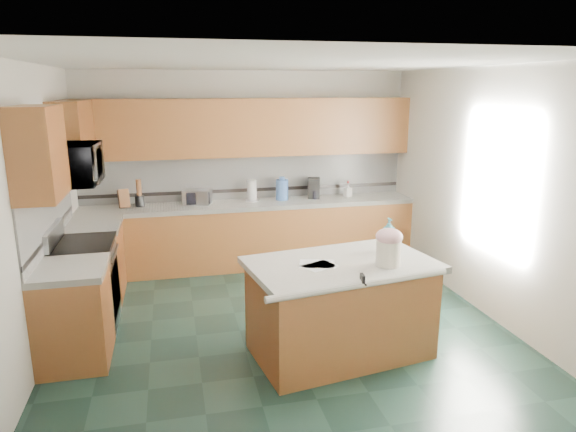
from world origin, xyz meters
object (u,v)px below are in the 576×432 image
object	(u,v)px
treat_jar	(388,253)
island_top	(342,265)
island_base	(340,311)
coffee_maker	(314,188)
knife_block	(124,199)
toaster_oven	(197,197)
soap_bottle_island	(389,235)

from	to	relation	value
treat_jar	island_top	bearing A→B (deg)	131.12
island_base	treat_jar	distance (m)	0.74
island_base	coffee_maker	size ratio (longest dim) A/B	5.48
island_top	coffee_maker	bearing A→B (deg)	70.31
island_base	knife_block	bearing A→B (deg)	118.70
island_base	island_top	bearing A→B (deg)	-9.26
knife_block	toaster_oven	distance (m)	0.96
soap_bottle_island	knife_block	world-z (taller)	soap_bottle_island
toaster_oven	knife_block	bearing A→B (deg)	-159.15
toaster_oven	coffee_maker	xyz separation A→B (m)	(1.66, 0.03, 0.04)
treat_jar	soap_bottle_island	world-z (taller)	soap_bottle_island
island_base	knife_block	world-z (taller)	knife_block
toaster_oven	treat_jar	bearing A→B (deg)	-41.28
treat_jar	coffee_maker	bearing A→B (deg)	64.14
soap_bottle_island	coffee_maker	world-z (taller)	soap_bottle_island
island_base	soap_bottle_island	xyz separation A→B (m)	(0.54, 0.20, 0.66)
knife_block	soap_bottle_island	bearing A→B (deg)	-57.10
treat_jar	island_base	bearing A→B (deg)	131.12
knife_block	coffee_maker	world-z (taller)	coffee_maker
toaster_oven	coffee_maker	bearing A→B (deg)	21.89
knife_block	toaster_oven	bearing A→B (deg)	-13.66
island_top	coffee_maker	world-z (taller)	coffee_maker
knife_block	toaster_oven	size ratio (longest dim) A/B	0.69
soap_bottle_island	knife_block	distance (m)	3.66
island_top	soap_bottle_island	size ratio (longest dim) A/B	5.10
soap_bottle_island	knife_block	xyz separation A→B (m)	(-2.65, 2.51, -0.04)
soap_bottle_island	treat_jar	bearing A→B (deg)	-110.16
soap_bottle_island	coffee_maker	bearing A→B (deg)	94.40
treat_jar	coffee_maker	distance (m)	2.92
toaster_oven	soap_bottle_island	bearing A→B (deg)	-35.19
island_base	toaster_oven	bearing A→B (deg)	103.78
island_top	soap_bottle_island	world-z (taller)	soap_bottle_island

